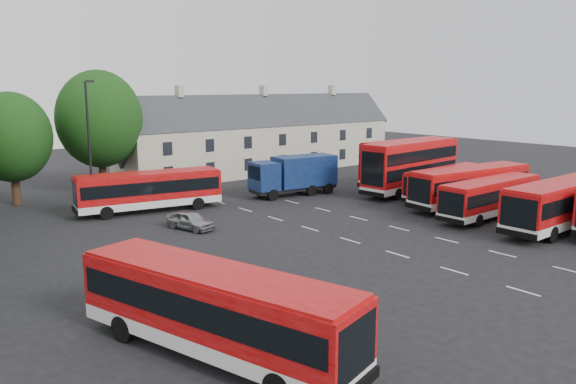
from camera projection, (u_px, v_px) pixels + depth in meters
name	position (u px, v px, depth m)	size (l,w,h in m)	color
ground	(373.00, 247.00, 35.51)	(140.00, 140.00, 0.00)	black
lane_markings	(376.00, 234.00, 38.59)	(5.15, 33.80, 0.01)	beige
terrace_houses	(264.00, 139.00, 66.29)	(35.70, 7.13, 10.06)	beige
bus_row_b	(563.00, 201.00, 39.51)	(12.26, 2.91, 3.46)	silver
bus_row_c	(491.00, 195.00, 43.10)	(10.58, 2.54, 2.99)	silver
bus_row_d	(470.00, 183.00, 46.77)	(12.16, 4.13, 3.37)	silver
bus_row_e	(447.00, 181.00, 49.82)	(10.23, 2.87, 2.86)	silver
bus_dd_south	(411.00, 163.00, 53.05)	(12.24, 3.82, 4.94)	silver
bus_dd_north	(407.00, 160.00, 56.27)	(11.51, 2.75, 4.71)	silver
bus_west	(215.00, 305.00, 20.87)	(5.81, 12.34, 3.40)	silver
bus_north	(149.00, 188.00, 45.16)	(11.67, 4.70, 3.22)	silver
box_truck	(295.00, 173.00, 51.99)	(8.53, 3.70, 3.61)	black
silver_car	(190.00, 220.00, 39.83)	(1.54, 3.83, 1.30)	#A4A6AC
lamppost	(90.00, 145.00, 43.17)	(0.73, 0.38, 10.47)	black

